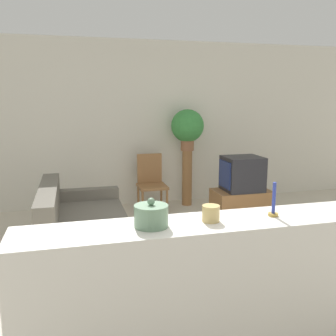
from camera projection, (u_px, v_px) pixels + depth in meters
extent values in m
plane|color=beige|center=(190.00, 310.00, 3.16)|extent=(14.00, 14.00, 0.00)
cube|color=beige|center=(127.00, 124.00, 6.17)|extent=(9.00, 0.06, 2.70)
cube|color=#605B51|center=(85.00, 233.00, 4.36)|extent=(0.97, 1.64, 0.43)
cube|color=#605B51|center=(49.00, 203.00, 4.20)|extent=(0.20, 1.64, 0.36)
cube|color=#605B51|center=(88.00, 252.00, 3.65)|extent=(0.97, 0.16, 0.57)
cube|color=#605B51|center=(83.00, 210.00, 5.05)|extent=(0.97, 0.16, 0.57)
cube|color=olive|center=(241.00, 205.00, 5.46)|extent=(0.82, 0.50, 0.45)
cube|color=#232328|center=(242.00, 174.00, 5.37)|extent=(0.53, 0.47, 0.49)
cube|color=navy|center=(225.00, 174.00, 5.30)|extent=(0.02, 0.39, 0.38)
cube|color=olive|center=(152.00, 186.00, 5.85)|extent=(0.44, 0.44, 0.04)
cube|color=olive|center=(149.00, 168.00, 5.99)|extent=(0.40, 0.04, 0.47)
cylinder|color=olive|center=(143.00, 204.00, 5.66)|extent=(0.04, 0.04, 0.39)
cylinder|color=olive|center=(167.00, 202.00, 5.75)|extent=(0.04, 0.04, 0.39)
cylinder|color=olive|center=(138.00, 197.00, 6.02)|extent=(0.04, 0.04, 0.39)
cylinder|color=olive|center=(161.00, 196.00, 6.11)|extent=(0.04, 0.04, 0.39)
cylinder|color=olive|center=(187.00, 178.00, 6.23)|extent=(0.16, 0.16, 0.92)
cylinder|color=#8E5B3D|center=(187.00, 145.00, 6.13)|extent=(0.22, 0.22, 0.18)
sphere|color=#38843D|center=(188.00, 126.00, 6.07)|extent=(0.53, 0.53, 0.53)
cube|color=silver|center=(214.00, 288.00, 2.56)|extent=(2.63, 0.44, 0.96)
cylinder|color=gray|center=(151.00, 216.00, 2.36)|extent=(0.22, 0.22, 0.14)
sphere|color=gray|center=(151.00, 201.00, 2.34)|extent=(0.05, 0.05, 0.05)
cylinder|color=tan|center=(211.00, 213.00, 2.46)|extent=(0.12, 0.12, 0.11)
cylinder|color=#B7933D|center=(273.00, 215.00, 2.58)|extent=(0.07, 0.07, 0.02)
cylinder|color=#2D3D9E|center=(274.00, 198.00, 2.56)|extent=(0.02, 0.02, 0.22)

